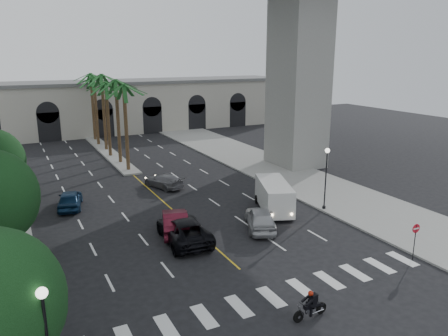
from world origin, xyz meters
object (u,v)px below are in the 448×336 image
traffic_signal_near (46,322)px  cargo_van (274,196)px  car_c (184,230)px  lamp_post_left_far (19,184)px  traffic_signal_far (37,277)px  motorcycle_rider (311,305)px  car_a (260,218)px  car_b (175,222)px  car_e (70,199)px  lamp_post_right (326,173)px  do_not_enter_sign (415,234)px  car_d (164,181)px

traffic_signal_near → cargo_van: bearing=32.9°
car_c → traffic_signal_near: bearing=49.6°
lamp_post_left_far → traffic_signal_far: 14.52m
traffic_signal_near → cargo_van: size_ratio=0.58×
motorcycle_rider → car_c: size_ratio=0.34×
car_a → cargo_van: bearing=-113.6°
lamp_post_left_far → traffic_signal_near: size_ratio=1.47×
motorcycle_rider → traffic_signal_far: bearing=151.8°
traffic_signal_far → car_a: (15.76, 5.43, -1.67)m
car_a → car_b: 6.38m
motorcycle_rider → car_a: (3.74, 10.93, 0.16)m
traffic_signal_near → cargo_van: (18.73, 12.14, -1.11)m
lamp_post_left_far → car_c: 13.28m
traffic_signal_far → car_c: (9.80, 5.98, -1.67)m
car_e → cargo_van: size_ratio=0.74×
lamp_post_left_far → car_b: (9.90, -6.80, -2.38)m
traffic_signal_near → car_e: traffic_signal_near is taller
lamp_post_right → traffic_signal_far: lamp_post_right is taller
lamp_post_right → car_e: lamp_post_right is taller
cargo_van → do_not_enter_sign: (3.07, -11.50, 0.38)m
car_a → do_not_enter_sign: do_not_enter_sign is taller
motorcycle_rider → cargo_van: size_ratio=0.33×
car_b → car_c: car_c is taller
car_c → motorcycle_rider: bearing=105.1°
car_d → cargo_van: bearing=100.4°
lamp_post_right → car_a: size_ratio=1.08×
lamp_post_right → motorcycle_rider: bearing=-131.7°
traffic_signal_near → motorcycle_rider: bearing=-7.1°
car_c → car_d: 13.17m
car_b → car_c: bearing=107.4°
car_b → cargo_van: 8.96m
traffic_signal_near → car_b: 15.35m
motorcycle_rider → car_a: bearing=67.5°
car_e → car_d: bearing=-154.6°
lamp_post_right → car_e: size_ratio=1.16×
traffic_signal_far → motorcycle_rider: (12.03, -5.50, -1.83)m
lamp_post_right → car_c: bearing=-177.7°
motorcycle_rider → do_not_enter_sign: size_ratio=0.85×
lamp_post_left_far → car_a: lamp_post_left_far is taller
lamp_post_left_far → car_d: bearing=18.5°
cargo_van → traffic_signal_near: bearing=-125.9°
car_b → car_d: bearing=-87.7°
lamp_post_right → cargo_van: lamp_post_right is taller
traffic_signal_far → car_c: size_ratio=0.60×
traffic_signal_far → motorcycle_rider: traffic_signal_far is taller
traffic_signal_far → car_b: 12.57m
car_e → do_not_enter_sign: do_not_enter_sign is taller
traffic_signal_near → car_a: 18.45m
car_a → traffic_signal_far: bearing=43.1°
motorcycle_rider → car_a: size_ratio=0.42×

